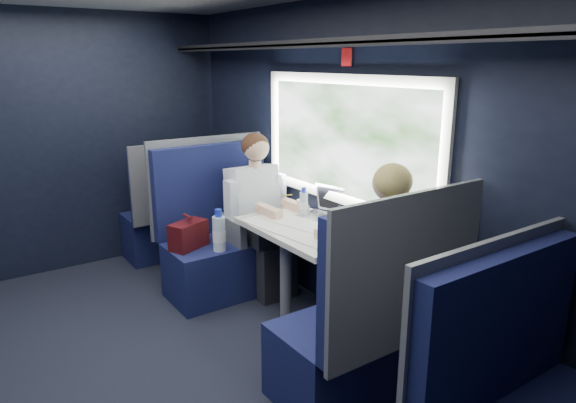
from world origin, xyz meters
TOP-DOWN VIEW (x-y plane):
  - ground at (0.00, 0.00)m, footprint 2.80×4.20m
  - room_shell at (0.02, 0.00)m, footprint 3.00×4.40m
  - table at (1.03, 0.00)m, footprint 0.62×1.00m
  - seat_bay_near at (0.84, 0.87)m, footprint 1.04×0.62m
  - seat_bay_far at (0.85, -0.87)m, footprint 1.04×0.62m
  - seat_row_front at (0.85, 1.80)m, footprint 1.04×0.51m
  - man at (1.10, 0.70)m, footprint 0.53×0.56m
  - woman at (1.10, -0.71)m, footprint 0.53×0.56m
  - papers at (1.08, 0.02)m, footprint 0.67×0.88m
  - laptop at (1.33, 0.11)m, footprint 0.30×0.36m
  - bottle_small at (1.21, 0.24)m, footprint 0.06×0.06m
  - cup at (1.24, 0.32)m, footprint 0.08×0.08m

SIDE VIEW (x-z plane):
  - ground at x=0.00m, z-range -0.01..0.00m
  - seat_row_front at x=0.85m, z-range -0.17..0.99m
  - seat_bay_far at x=0.85m, z-range -0.22..1.04m
  - seat_bay_near at x=0.84m, z-range -0.21..1.05m
  - table at x=1.03m, z-range 0.29..1.03m
  - man at x=1.10m, z-range 0.06..1.38m
  - woman at x=1.10m, z-range 0.07..1.39m
  - papers at x=1.08m, z-range 0.74..0.75m
  - cup at x=1.24m, z-range 0.74..0.84m
  - laptop at x=1.33m, z-range 0.69..0.92m
  - bottle_small at x=1.21m, z-range 0.73..0.94m
  - room_shell at x=0.02m, z-range 0.28..2.68m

